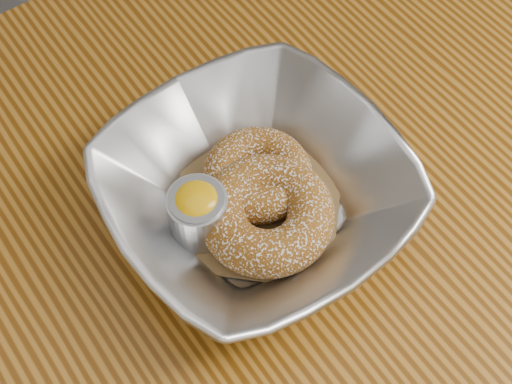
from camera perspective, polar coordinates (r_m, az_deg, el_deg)
table at (r=0.74m, az=8.31°, el=-3.73°), size 1.20×0.80×0.75m
serving_bowl at (r=0.61m, az=0.00°, el=0.06°), size 0.25×0.25×0.06m
parchment at (r=0.63m, az=0.00°, el=-1.00°), size 0.21×0.21×0.00m
donut_back at (r=0.62m, az=0.13°, el=1.41°), size 0.10×0.10×0.03m
donut_front at (r=0.60m, az=0.86°, el=-1.81°), size 0.14×0.14×0.04m
ramekin at (r=0.59m, az=-4.66°, el=-1.61°), size 0.05×0.05×0.06m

